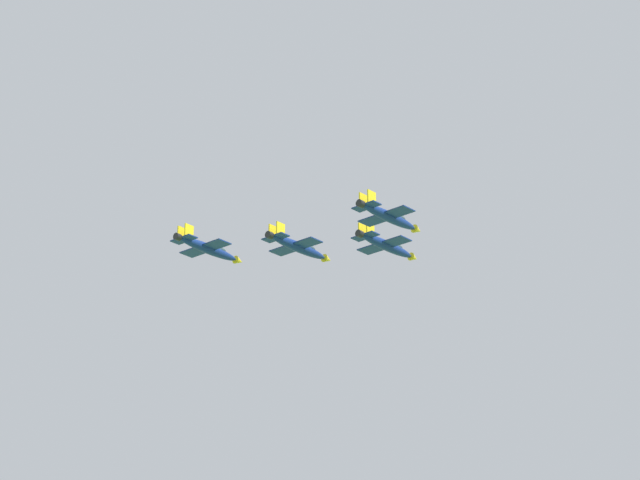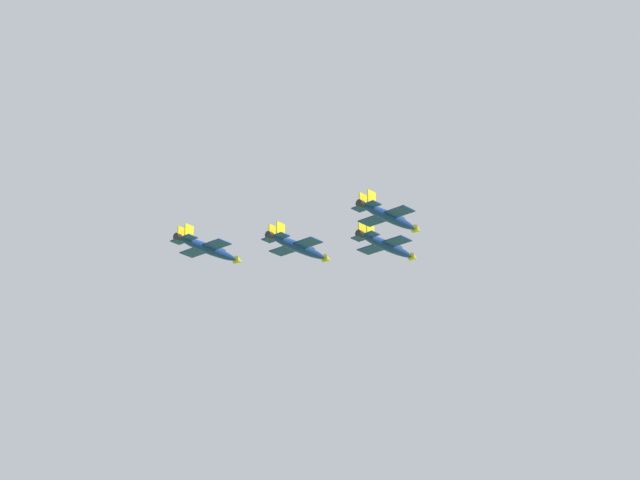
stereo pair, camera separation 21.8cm
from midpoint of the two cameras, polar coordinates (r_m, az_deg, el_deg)
jet_lead at (r=233.61m, az=2.99°, el=-0.25°), size 16.53×10.93×3.66m
jet_left_wingman at (r=230.85m, az=-1.00°, el=-0.31°), size 16.47×10.86×3.63m
jet_right_wingman at (r=218.01m, az=3.09°, el=1.06°), size 16.08×10.64×3.56m
jet_left_outer at (r=229.22m, az=-5.08°, el=-0.38°), size 16.17×10.64×3.56m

